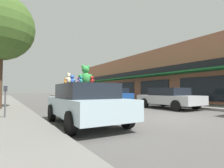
# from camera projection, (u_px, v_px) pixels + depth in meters

# --- Properties ---
(ground_plane) EXTENTS (260.00, 260.00, 0.00)m
(ground_plane) POSITION_uv_depth(u_px,v_px,m) (167.00, 119.00, 7.68)
(ground_plane) COLOR #514F4C
(storefront_row) EXTENTS (14.75, 33.64, 5.88)m
(storefront_row) POSITION_uv_depth(u_px,v_px,m) (172.00, 79.00, 25.38)
(storefront_row) COLOR #9E6047
(storefront_row) RESTS_ON ground_plane
(plush_art_car) EXTENTS (2.19, 4.32, 1.47)m
(plush_art_car) POSITION_uv_depth(u_px,v_px,m) (85.00, 103.00, 6.36)
(plush_art_car) COLOR #ADC6D1
(plush_art_car) RESTS_ON ground_plane
(teddy_bear_giant) EXTENTS (0.55, 0.36, 0.73)m
(teddy_bear_giant) POSITION_uv_depth(u_px,v_px,m) (85.00, 75.00, 6.63)
(teddy_bear_giant) COLOR green
(teddy_bear_giant) RESTS_ON plush_art_car
(teddy_bear_teal) EXTENTS (0.19, 0.18, 0.27)m
(teddy_bear_teal) POSITION_uv_depth(u_px,v_px,m) (81.00, 80.00, 6.11)
(teddy_bear_teal) COLOR teal
(teddy_bear_teal) RESTS_ON plush_art_car
(teddy_bear_purple) EXTENTS (0.19, 0.23, 0.31)m
(teddy_bear_purple) POSITION_uv_depth(u_px,v_px,m) (79.00, 81.00, 7.15)
(teddy_bear_purple) COLOR purple
(teddy_bear_purple) RESTS_ON plush_art_car
(teddy_bear_blue) EXTENTS (0.27, 0.17, 0.37)m
(teddy_bear_blue) POSITION_uv_depth(u_px,v_px,m) (72.00, 80.00, 6.80)
(teddy_bear_blue) COLOR blue
(teddy_bear_blue) RESTS_ON plush_art_car
(teddy_bear_orange) EXTENTS (0.17, 0.14, 0.23)m
(teddy_bear_orange) POSITION_uv_depth(u_px,v_px,m) (66.00, 81.00, 6.61)
(teddy_bear_orange) COLOR orange
(teddy_bear_orange) RESTS_ON plush_art_car
(teddy_bear_pink) EXTENTS (0.16, 0.12, 0.21)m
(teddy_bear_pink) POSITION_uv_depth(u_px,v_px,m) (72.00, 82.00, 7.21)
(teddy_bear_pink) COLOR pink
(teddy_bear_pink) RESTS_ON plush_art_car
(teddy_bear_brown) EXTENTS (0.19, 0.22, 0.30)m
(teddy_bear_brown) POSITION_uv_depth(u_px,v_px,m) (85.00, 81.00, 6.83)
(teddy_bear_brown) COLOR olive
(teddy_bear_brown) RESTS_ON plush_art_car
(teddy_bear_cream) EXTENTS (0.25, 0.26, 0.38)m
(teddy_bear_cream) POSITION_uv_depth(u_px,v_px,m) (68.00, 78.00, 6.19)
(teddy_bear_cream) COLOR beige
(teddy_bear_cream) RESTS_ON plush_art_car
(teddy_bear_black) EXTENTS (0.19, 0.20, 0.29)m
(teddy_bear_black) POSITION_uv_depth(u_px,v_px,m) (91.00, 82.00, 7.38)
(teddy_bear_black) COLOR black
(teddy_bear_black) RESTS_ON plush_art_car
(teddy_bear_red) EXTENTS (0.14, 0.18, 0.25)m
(teddy_bear_red) POSITION_uv_depth(u_px,v_px,m) (92.00, 80.00, 5.99)
(teddy_bear_red) COLOR red
(teddy_bear_red) RESTS_ON plush_art_car
(parked_car_far_center) EXTENTS (2.19, 4.41, 1.43)m
(parked_car_far_center) POSITION_uv_depth(u_px,v_px,m) (169.00, 98.00, 12.10)
(parked_car_far_center) COLOR #B7B7BC
(parked_car_far_center) RESTS_ON ground_plane
(parked_car_far_right) EXTENTS (2.07, 4.50, 1.49)m
(parked_car_far_right) POSITION_uv_depth(u_px,v_px,m) (113.00, 95.00, 18.21)
(parked_car_far_right) COLOR #1E4793
(parked_car_far_right) RESTS_ON ground_plane
(street_tree) EXTENTS (4.01, 4.01, 6.94)m
(street_tree) POSITION_uv_depth(u_px,v_px,m) (0.00, 27.00, 10.55)
(street_tree) COLOR #473323
(street_tree) RESTS_ON sidewalk_near
(parking_meter) EXTENTS (0.14, 0.10, 1.27)m
(parking_meter) POSITION_uv_depth(u_px,v_px,m) (5.00, 97.00, 7.05)
(parking_meter) COLOR #4C4C51
(parking_meter) RESTS_ON sidewalk_near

